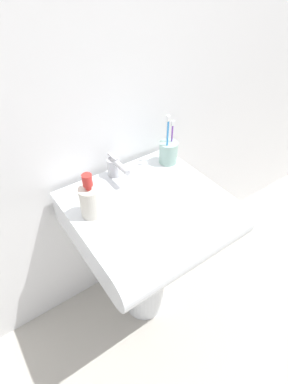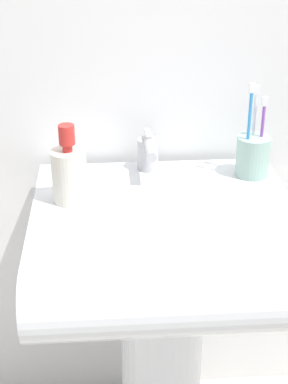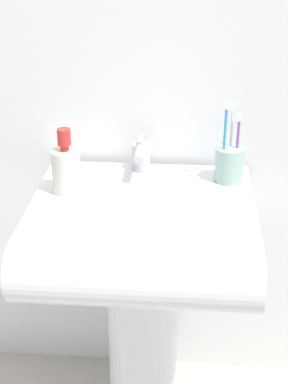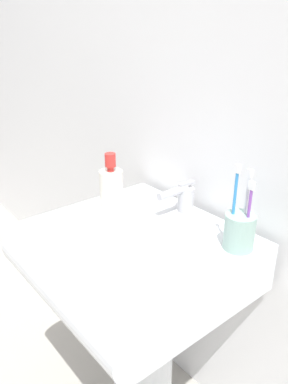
% 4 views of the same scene
% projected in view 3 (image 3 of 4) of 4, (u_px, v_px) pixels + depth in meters
% --- Properties ---
extents(sink_pedestal, '(0.18, 0.18, 0.58)m').
position_uv_depth(sink_pedestal, '(143.00, 340.00, 1.59)').
color(sink_pedestal, white).
rests_on(sink_pedestal, ground).
extents(sink_basin, '(0.53, 0.50, 0.13)m').
position_uv_depth(sink_basin, '(141.00, 236.00, 1.38)').
color(sink_basin, white).
rests_on(sink_basin, sink_pedestal).
extents(faucet, '(0.05, 0.13, 0.09)m').
position_uv_depth(faucet, '(141.00, 156.00, 1.53)').
color(faucet, '#B7B7BC').
rests_on(faucet, sink_basin).
extents(toothbrush_cup, '(0.07, 0.07, 0.21)m').
position_uv_depth(toothbrush_cup, '(229.00, 163.00, 1.48)').
color(toothbrush_cup, '#99BFB2').
rests_on(toothbrush_cup, sink_basin).
extents(soap_bottle, '(0.07, 0.07, 0.16)m').
position_uv_depth(soap_bottle, '(66.00, 169.00, 1.42)').
color(soap_bottle, silver).
rests_on(soap_bottle, sink_basin).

